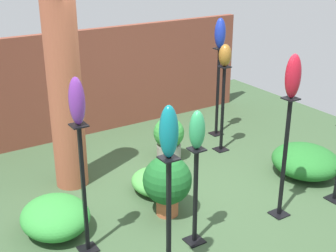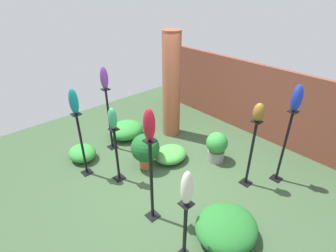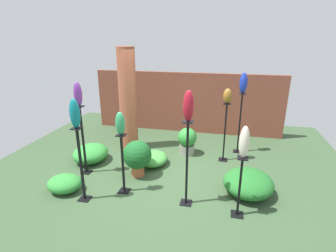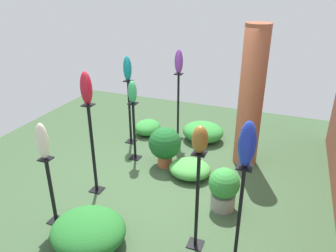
% 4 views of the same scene
% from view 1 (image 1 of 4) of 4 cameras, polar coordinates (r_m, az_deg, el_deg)
% --- Properties ---
extents(ground_plane, '(8.00, 8.00, 0.00)m').
position_cam_1_polar(ground_plane, '(6.25, 3.48, -8.55)').
color(ground_plane, '#385133').
extents(brick_wall_back, '(5.60, 0.12, 1.79)m').
position_cam_1_polar(brick_wall_back, '(8.13, -7.97, 5.51)').
color(brick_wall_back, brown).
rests_on(brick_wall_back, ground).
extents(brick_pillar, '(0.44, 0.44, 2.56)m').
position_cam_1_polar(brick_pillar, '(6.18, -12.41, 3.67)').
color(brick_pillar, '#9E5138').
rests_on(brick_pillar, ground).
extents(pedestal_jade, '(0.20, 0.20, 1.15)m').
position_cam_1_polar(pedestal_jade, '(5.13, 3.35, -9.09)').
color(pedestal_jade, black).
rests_on(pedestal_jade, ground).
extents(pedestal_teal, '(0.20, 0.20, 1.36)m').
position_cam_1_polar(pedestal_teal, '(4.51, 0.09, -12.28)').
color(pedestal_teal, black).
rests_on(pedestal_teal, ground).
extents(pedestal_ruby, '(0.20, 0.20, 1.51)m').
position_cam_1_polar(pedestal_ruby, '(5.69, 13.97, -4.44)').
color(pedestal_ruby, black).
rests_on(pedestal_ruby, ground).
extents(pedestal_violet, '(0.20, 0.20, 1.47)m').
position_cam_1_polar(pedestal_violet, '(4.99, -10.19, -8.30)').
color(pedestal_violet, black).
rests_on(pedestal_violet, ground).
extents(pedestal_bronze, '(0.20, 0.20, 1.38)m').
position_cam_1_polar(pedestal_bronze, '(7.34, 6.65, 1.62)').
color(pedestal_bronze, black).
rests_on(pedestal_bronze, ground).
extents(pedestal_cobalt, '(0.20, 0.20, 1.51)m').
position_cam_1_polar(pedestal_cobalt, '(7.93, 6.06, 3.69)').
color(pedestal_cobalt, black).
rests_on(pedestal_cobalt, ground).
extents(art_vase_jade, '(0.17, 0.16, 0.42)m').
position_cam_1_polar(art_vase_jade, '(4.76, 3.57, -0.48)').
color(art_vase_jade, '#2D9356').
rests_on(art_vase_jade, pedestal_jade).
extents(art_vase_teal, '(0.17, 0.16, 0.49)m').
position_cam_1_polar(art_vase_teal, '(4.04, 0.10, -0.71)').
color(art_vase_teal, '#0F727A').
rests_on(art_vase_teal, pedestal_teal).
extents(art_vase_ruby, '(0.17, 0.18, 0.50)m').
position_cam_1_polar(art_vase_ruby, '(5.31, 15.00, 5.89)').
color(art_vase_ruby, maroon).
rests_on(art_vase_ruby, pedestal_ruby).
extents(art_vase_violet, '(0.16, 0.17, 0.48)m').
position_cam_1_polar(art_vase_violet, '(4.56, -11.05, 3.00)').
color(art_vase_violet, '#6B2D8C').
rests_on(art_vase_violet, pedestal_violet).
extents(art_vase_bronze, '(0.20, 0.19, 0.33)m').
position_cam_1_polar(art_vase_bronze, '(7.08, 6.97, 8.56)').
color(art_vase_bronze, brown).
rests_on(art_vase_bronze, pedestal_bronze).
extents(art_vase_cobalt, '(0.18, 0.17, 0.49)m').
position_cam_1_polar(art_vase_cobalt, '(7.67, 6.37, 11.19)').
color(art_vase_cobalt, '#192D9E').
rests_on(art_vase_cobalt, pedestal_cobalt).
extents(potted_plant_back_center, '(0.47, 0.47, 0.67)m').
position_cam_1_polar(potted_plant_back_center, '(7.07, 0.10, -1.42)').
color(potted_plant_back_center, gray).
rests_on(potted_plant_back_center, ground).
extents(potted_plant_mid_right, '(0.60, 0.60, 0.77)m').
position_cam_1_polar(potted_plant_mid_right, '(5.65, -0.09, -6.83)').
color(potted_plant_mid_right, '#B25B38').
rests_on(potted_plant_mid_right, ground).
extents(foliage_bed_east, '(0.65, 0.74, 0.29)m').
position_cam_1_polar(foliage_bed_east, '(6.29, -1.41, -6.79)').
color(foliage_bed_east, '#479942').
rests_on(foliage_bed_east, ground).
extents(foliage_bed_west, '(0.78, 0.88, 0.40)m').
position_cam_1_polar(foliage_bed_west, '(5.61, -13.57, -10.70)').
color(foliage_bed_west, '#338C38').
rests_on(foliage_bed_west, ground).
extents(foliage_bed_rear, '(0.91, 0.99, 0.42)m').
position_cam_1_polar(foliage_bed_rear, '(6.97, 16.41, -4.11)').
color(foliage_bed_rear, '#236B28').
rests_on(foliage_bed_rear, ground).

